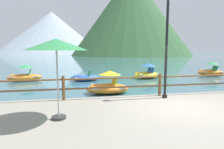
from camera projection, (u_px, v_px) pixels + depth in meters
ground_plane at (91, 60)px, 45.65m from camera, size 200.00×200.00×0.00m
dock_railing at (160, 82)px, 8.05m from camera, size 23.92×0.12×0.95m
lamp_post at (167, 36)px, 7.43m from camera, size 0.28×0.28×4.08m
beach_umbrella at (56, 46)px, 5.12m from camera, size 1.70×1.70×2.24m
pedal_boat_0 at (147, 73)px, 15.68m from camera, size 2.40×1.56×1.25m
pedal_boat_3 at (25, 76)px, 14.40m from camera, size 2.61×1.51×1.24m
pedal_boat_4 at (85, 77)px, 14.46m from camera, size 2.26×1.31×0.82m
pedal_boat_5 at (211, 71)px, 17.31m from camera, size 2.49×1.60×1.27m
pedal_boat_6 at (108, 86)px, 10.21m from camera, size 2.33×1.30×1.23m
cliff_headland at (127, 17)px, 81.11m from camera, size 50.40×50.40×34.42m
distant_peak at (52, 33)px, 115.10m from camera, size 61.88×61.88×25.07m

